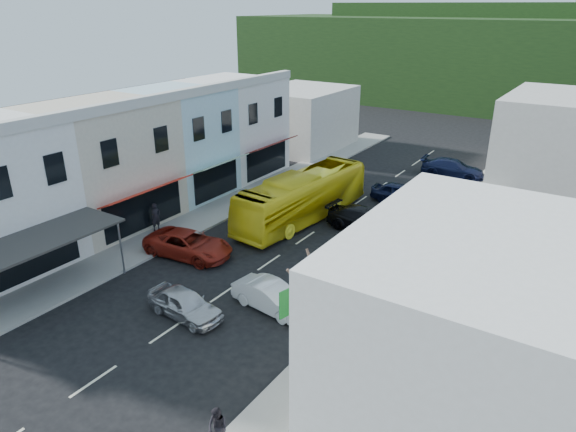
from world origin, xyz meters
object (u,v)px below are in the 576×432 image
object	(u,v)px
car_silver	(185,303)
car_red	(188,245)
street_tree	(328,318)
direction_sign	(294,322)
car_white	(272,296)
traffic_signal	(500,138)
pedestrian_left	(156,218)
bus	(303,198)
pedestrian_right	(217,426)

from	to	relation	value
car_silver	car_red	world-z (taller)	same
street_tree	direction_sign	bearing A→B (deg)	150.28
car_silver	direction_sign	size ratio (longest dim) A/B	1.25
car_white	traffic_signal	bearing A→B (deg)	-0.18
traffic_signal	car_red	bearing A→B (deg)	59.31
car_white	pedestrian_left	distance (m)	11.90
bus	pedestrian_left	distance (m)	9.77
traffic_signal	car_white	bearing A→B (deg)	73.77
car_silver	bus	bearing A→B (deg)	11.19
direction_sign	traffic_signal	size ratio (longest dim) A/B	0.64
direction_sign	traffic_signal	distance (m)	32.74
bus	car_white	xyz separation A→B (m)	(4.69, -10.45, -0.85)
car_silver	traffic_signal	world-z (taller)	traffic_signal
direction_sign	car_white	bearing A→B (deg)	154.05
car_white	street_tree	size ratio (longest dim) A/B	0.64
car_red	traffic_signal	world-z (taller)	traffic_signal
bus	car_red	world-z (taller)	bus
car_red	pedestrian_right	size ratio (longest dim) A/B	2.71
pedestrian_left	pedestrian_right	xyz separation A→B (m)	(14.80, -11.34, 0.00)
car_white	pedestrian_right	xyz separation A→B (m)	(3.39, -7.96, 0.30)
car_red	traffic_signal	size ratio (longest dim) A/B	0.84
car_silver	traffic_signal	bearing A→B (deg)	-7.36
bus	traffic_signal	bearing A→B (deg)	71.85
pedestrian_left	car_white	bearing A→B (deg)	-100.32
car_white	traffic_signal	distance (m)	30.50
car_white	car_red	size ratio (longest dim) A/B	0.96
car_red	traffic_signal	xyz separation A→B (m)	(11.05, 28.16, 2.04)
direction_sign	traffic_signal	xyz separation A→B (m)	(0.80, 32.72, 0.98)
car_silver	pedestrian_right	xyz separation A→B (m)	(6.47, -5.21, 0.30)
pedestrian_right	street_tree	xyz separation A→B (m)	(1.70, 4.19, 2.45)
bus	car_white	distance (m)	11.48
bus	pedestrian_right	size ratio (longest dim) A/B	6.82
traffic_signal	pedestrian_left	bearing A→B (deg)	51.36
bus	car_white	world-z (taller)	bus
car_silver	car_white	world-z (taller)	same
bus	pedestrian_left	bearing A→B (deg)	-128.75
car_silver	street_tree	world-z (taller)	street_tree
car_red	street_tree	size ratio (longest dim) A/B	0.67
street_tree	car_silver	bearing A→B (deg)	172.90
car_silver	car_white	xyz separation A→B (m)	(3.08, 2.75, 0.00)
pedestrian_left	pedestrian_right	size ratio (longest dim) A/B	1.00
car_white	traffic_signal	world-z (taller)	traffic_signal
bus	car_silver	world-z (taller)	bus
bus	car_silver	bearing A→B (deg)	-78.23
direction_sign	traffic_signal	world-z (taller)	traffic_signal
car_silver	pedestrian_right	world-z (taller)	pedestrian_right
bus	traffic_signal	world-z (taller)	traffic_signal
bus	pedestrian_right	distance (m)	20.11
bus	traffic_signal	xyz separation A→B (m)	(8.38, 19.76, 1.19)
car_silver	direction_sign	xyz separation A→B (m)	(5.97, 0.24, 1.06)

